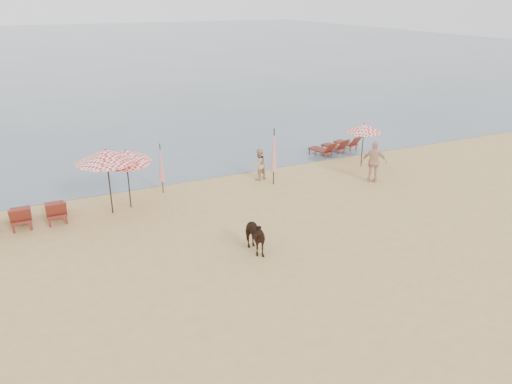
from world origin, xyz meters
The scene contains 12 objects.
ground centered at (0.00, 0.00, 0.00)m, with size 120.00×120.00×0.00m, color tan.
sea centered at (0.00, 80.00, 0.00)m, with size 160.00×140.00×0.06m, color #51606B.
lounger_cluster_left centered at (-8.25, 8.01, 0.49)m, with size 3.18×1.88×0.70m.
lounger_cluster_right centered at (7.62, 10.89, 0.41)m, with size 2.97×2.19×0.58m.
umbrella_open_left_a centered at (-4.96, 7.90, 2.39)m, with size 2.34×2.34×2.66m.
umbrella_open_left_b centered at (-4.18, 8.16, 2.20)m, with size 1.99×2.03×2.54m.
umbrella_open_right centered at (7.51, 8.45, 1.99)m, with size 1.82×1.82×2.22m.
umbrella_closed_left centered at (-2.55, 9.17, 1.38)m, with size 0.27×0.27×2.24m.
umbrella_closed_right centered at (2.33, 8.07, 1.61)m, with size 0.32×0.32×2.62m.
cow centered at (-1.27, 2.58, 0.63)m, with size 0.67×1.48×1.25m, color black.
beachgoer_right_a centered at (1.99, 8.91, 0.74)m, with size 0.72×0.56×1.49m, color tan.
beachgoer_right_b centered at (6.64, 6.38, 0.97)m, with size 1.13×0.47×1.94m, color tan.
Camera 1 is at (-7.52, -10.98, 8.12)m, focal length 35.00 mm.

